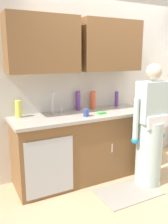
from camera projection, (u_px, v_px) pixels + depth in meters
The scene contains 14 objects.
ground_plane at pixel (145, 190), 3.17m from camera, with size 9.00×9.00×0.00m, color tan.
kitchen_wall_with_uppers at pixel (98, 72), 3.63m from camera, with size 4.80×0.44×2.70m.
counter_cabinet at pixel (83, 147), 3.42m from camera, with size 1.90×0.62×0.90m.
countertop at pixel (83, 115), 3.32m from camera, with size 1.96×0.66×0.04m, color #A8A093.
sink at pixel (59, 117), 3.17m from camera, with size 0.50×0.36×0.35m.
person_at_sink at pixel (150, 135), 3.19m from camera, with size 0.55×0.34×1.62m.
floor_mat at pixel (128, 192), 3.11m from camera, with size 0.80×0.50×0.01m, color gray.
bottle_water_tall at pixel (116, 99), 3.76m from camera, with size 0.06×0.06×0.23m, color #66388C.
bottle_cleaner_spray at pixel (78, 101), 3.49m from camera, with size 0.07×0.07×0.28m, color #66388C.
bottle_water_short at pixel (18, 109), 3.09m from camera, with size 0.08×0.08×0.22m, color #D8D14C.
bottle_soap at pixel (93, 100), 3.59m from camera, with size 0.08×0.08×0.26m, color #E05933.
cup_by_sink at pixel (86, 113), 3.15m from camera, with size 0.08×0.08×0.10m, color #33478C.
knife_on_counter at pixel (21, 121), 2.93m from camera, with size 0.24×0.02×0.01m, color silver.
sponge at pixel (101, 113), 3.29m from camera, with size 0.11×0.07×0.03m, color #4CBF4C.
Camera 1 is at (-2.02, -2.17, 1.71)m, focal length 38.90 mm.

